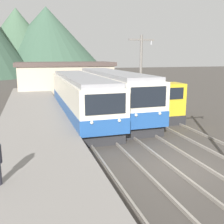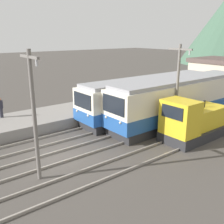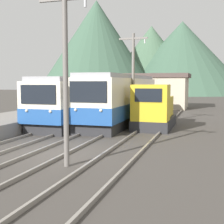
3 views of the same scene
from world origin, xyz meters
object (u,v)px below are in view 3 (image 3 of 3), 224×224
object	(u,v)px
shunting_locomotive	(154,111)
catenary_mast_near	(66,71)
commuter_train_left	(86,101)
catenary_mast_mid	(133,76)
commuter_train_center	(121,101)

from	to	relation	value
shunting_locomotive	catenary_mast_near	xyz separation A→B (m)	(-1.49, -10.71, 2.34)
commuter_train_left	catenary_mast_near	world-z (taller)	catenary_mast_near
catenary_mast_mid	commuter_train_center	bearing A→B (deg)	121.97
commuter_train_center	catenary_mast_mid	world-z (taller)	catenary_mast_mid
catenary_mast_mid	catenary_mast_near	bearing A→B (deg)	-90.00
commuter_train_center	catenary_mast_near	world-z (taller)	catenary_mast_near
commuter_train_left	commuter_train_center	world-z (taller)	commuter_train_center
shunting_locomotive	catenary_mast_near	bearing A→B (deg)	-97.93
catenary_mast_near	commuter_train_left	bearing A→B (deg)	109.01
commuter_train_left	shunting_locomotive	world-z (taller)	commuter_train_left
catenary_mast_near	shunting_locomotive	bearing A→B (deg)	82.07
commuter_train_center	shunting_locomotive	bearing A→B (deg)	-37.88
commuter_train_left	catenary_mast_mid	bearing A→B (deg)	-23.51
catenary_mast_near	catenary_mast_mid	world-z (taller)	same
commuter_train_left	commuter_train_center	bearing A→B (deg)	10.96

